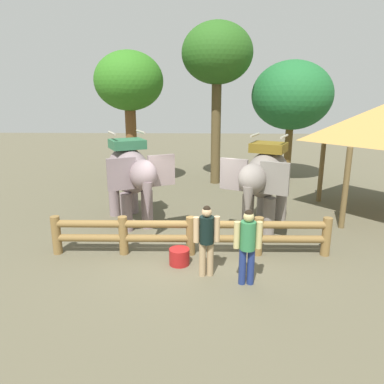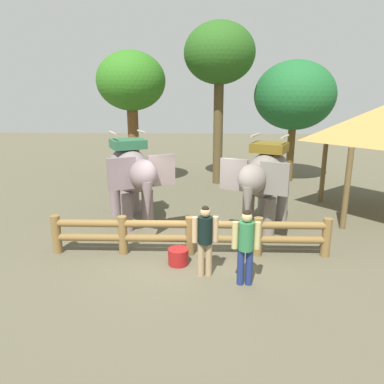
# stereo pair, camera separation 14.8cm
# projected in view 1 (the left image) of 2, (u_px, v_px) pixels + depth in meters

# --- Properties ---
(ground_plane) EXTENTS (60.00, 60.00, 0.00)m
(ground_plane) POSITION_uv_depth(u_px,v_px,m) (191.00, 253.00, 9.77)
(ground_plane) COLOR brown
(log_fence) EXTENTS (7.39, 0.35, 1.05)m
(log_fence) POSITION_uv_depth(u_px,v_px,m) (191.00, 233.00, 9.56)
(log_fence) COLOR brown
(log_fence) RESTS_ON ground
(elephant_near_left) EXTENTS (2.76, 3.53, 3.01)m
(elephant_near_left) POSITION_uv_depth(u_px,v_px,m) (130.00, 173.00, 11.60)
(elephant_near_left) COLOR gray
(elephant_near_left) RESTS_ON ground
(elephant_center) EXTENTS (2.64, 3.49, 2.95)m
(elephant_center) POSITION_uv_depth(u_px,v_px,m) (265.00, 177.00, 11.20)
(elephant_center) COLOR slate
(elephant_center) RESTS_ON ground
(tourist_woman_in_black) EXTENTS (0.61, 0.38, 1.73)m
(tourist_woman_in_black) POSITION_uv_depth(u_px,v_px,m) (207.00, 236.00, 8.33)
(tourist_woman_in_black) COLOR tan
(tourist_woman_in_black) RESTS_ON ground
(tourist_man_in_blue) EXTENTS (0.62, 0.34, 1.76)m
(tourist_man_in_blue) POSITION_uv_depth(u_px,v_px,m) (248.00, 242.00, 7.95)
(tourist_man_in_blue) COLOR navy
(tourist_man_in_blue) RESTS_ON ground
(thatched_shelter) EXTENTS (4.26, 4.26, 3.85)m
(thatched_shelter) POSITION_uv_depth(u_px,v_px,m) (384.00, 123.00, 12.09)
(thatched_shelter) COLOR brown
(thatched_shelter) RESTS_ON ground
(tree_far_left) EXTENTS (2.96, 2.96, 5.94)m
(tree_far_left) POSITION_uv_depth(u_px,v_px,m) (129.00, 83.00, 15.54)
(tree_far_left) COLOR brown
(tree_far_left) RESTS_ON ground
(tree_back_center) EXTENTS (3.14, 3.14, 7.21)m
(tree_back_center) POSITION_uv_depth(u_px,v_px,m) (217.00, 56.00, 15.92)
(tree_back_center) COLOR brown
(tree_back_center) RESTS_ON ground
(tree_far_right) EXTENTS (3.74, 3.74, 5.66)m
(tree_far_right) POSITION_uv_depth(u_px,v_px,m) (292.00, 96.00, 16.91)
(tree_far_right) COLOR brown
(tree_far_right) RESTS_ON ground
(feed_bucket) EXTENTS (0.52, 0.52, 0.41)m
(feed_bucket) POSITION_uv_depth(u_px,v_px,m) (179.00, 257.00, 9.10)
(feed_bucket) COLOR maroon
(feed_bucket) RESTS_ON ground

